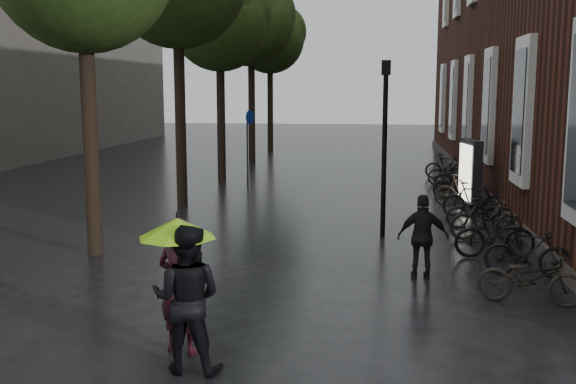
% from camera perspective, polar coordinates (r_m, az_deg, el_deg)
% --- Properties ---
extents(street_trees, '(4.33, 34.03, 8.91)m').
position_cam_1_polar(street_trees, '(23.38, -7.47, 15.56)').
color(street_trees, black).
rests_on(street_trees, ground).
extents(person_burgundy, '(0.79, 0.65, 1.87)m').
position_cam_1_polar(person_burgundy, '(9.28, -9.11, -7.82)').
color(person_burgundy, black).
rests_on(person_burgundy, ground).
extents(person_black, '(0.94, 0.75, 1.90)m').
position_cam_1_polar(person_black, '(8.68, -8.56, -8.91)').
color(person_black, black).
rests_on(person_black, ground).
extents(lime_umbrella, '(1.02, 1.02, 1.51)m').
position_cam_1_polar(lime_umbrella, '(8.72, -9.37, -3.03)').
color(lime_umbrella, black).
rests_on(lime_umbrella, ground).
extents(pedestrian_walking, '(0.95, 0.42, 1.61)m').
position_cam_1_polar(pedestrian_walking, '(12.90, 11.35, -3.75)').
color(pedestrian_walking, black).
rests_on(pedestrian_walking, ground).
extents(parked_bicycles, '(2.08, 16.45, 1.02)m').
position_cam_1_polar(parked_bicycles, '(19.45, 15.32, -0.63)').
color(parked_bicycles, black).
rests_on(parked_bicycles, ground).
extents(ad_lightbox, '(0.31, 1.35, 2.04)m').
position_cam_1_polar(ad_lightbox, '(20.82, 15.16, 1.50)').
color(ad_lightbox, black).
rests_on(ad_lightbox, ground).
extents(lamp_post, '(0.22, 0.22, 4.21)m').
position_cam_1_polar(lamp_post, '(16.18, 8.19, 5.13)').
color(lamp_post, black).
rests_on(lamp_post, ground).
extents(cycle_sign, '(0.15, 0.51, 2.78)m').
position_cam_1_polar(cycle_sign, '(24.21, -3.36, 4.72)').
color(cycle_sign, '#262628').
rests_on(cycle_sign, ground).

